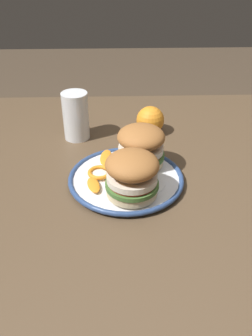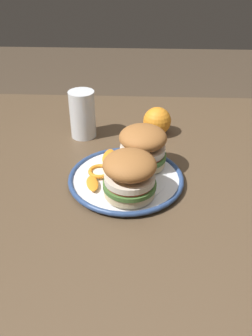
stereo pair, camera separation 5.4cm
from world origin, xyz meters
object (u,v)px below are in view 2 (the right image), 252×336
(dinner_plate, at_px, (126,179))
(drinking_glass, at_px, (83,117))
(sandwich_half_right, at_px, (130,174))
(whole_orange, at_px, (157,121))
(dining_table, at_px, (157,210))
(sandwich_half_left, at_px, (143,146))

(dinner_plate, xyz_separation_m, drinking_glass, (-0.13, 0.23, 0.05))
(sandwich_half_right, height_order, whole_orange, sandwich_half_right)
(dining_table, xyz_separation_m, sandwich_half_left, (-0.04, 0.05, 0.16))
(sandwich_half_left, distance_m, drinking_glass, 0.25)
(whole_orange, bearing_deg, sandwich_half_right, -102.14)
(sandwich_half_left, distance_m, whole_orange, 0.20)
(dinner_plate, distance_m, drinking_glass, 0.27)
(dinner_plate, bearing_deg, dining_table, 6.60)
(dining_table, bearing_deg, dinner_plate, -173.40)
(dining_table, distance_m, whole_orange, 0.28)
(dinner_plate, height_order, sandwich_half_right, sandwich_half_right)
(sandwich_half_right, bearing_deg, dinner_plate, 99.35)
(drinking_glass, height_order, whole_orange, drinking_glass)
(dinner_plate, xyz_separation_m, whole_orange, (0.08, 0.25, 0.03))
(sandwich_half_right, height_order, drinking_glass, drinking_glass)
(sandwich_half_left, relative_size, drinking_glass, 1.01)
(drinking_glass, bearing_deg, sandwich_half_right, -63.76)
(dining_table, height_order, whole_orange, whole_orange)
(sandwich_half_left, height_order, sandwich_half_right, same)
(dinner_plate, height_order, drinking_glass, drinking_glass)
(sandwich_half_left, distance_m, sandwich_half_right, 0.12)
(dinner_plate, distance_m, whole_orange, 0.26)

